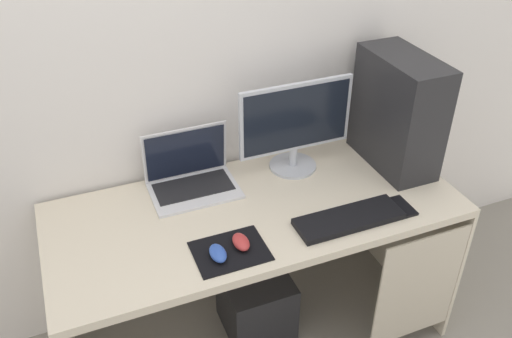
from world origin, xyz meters
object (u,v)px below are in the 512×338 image
at_px(laptop, 191,177).
at_px(mouse_right, 218,253).
at_px(monitor, 295,126).
at_px(cell_phone, 401,207).
at_px(keyboard, 349,219).
at_px(mouse_left, 241,242).
at_px(subwoofer, 256,303).
at_px(pc_tower, 398,112).

relative_size(laptop, mouse_right, 3.69).
distance_m(monitor, cell_phone, 0.54).
distance_m(keyboard, mouse_left, 0.43).
distance_m(keyboard, cell_phone, 0.23).
bearing_deg(subwoofer, mouse_left, -123.28).
bearing_deg(cell_phone, mouse_left, 177.87).
bearing_deg(mouse_right, pc_tower, 18.55).
distance_m(laptop, cell_phone, 0.85).
xyz_separation_m(laptop, keyboard, (0.49, -0.44, -0.04)).
distance_m(pc_tower, keyboard, 0.54).
height_order(pc_tower, mouse_left, pc_tower).
relative_size(laptop, cell_phone, 2.72).
relative_size(monitor, mouse_right, 5.18).
distance_m(monitor, mouse_left, 0.59).
height_order(monitor, subwoofer, monitor).
bearing_deg(laptop, mouse_right, -94.80).
height_order(laptop, cell_phone, laptop).
height_order(mouse_left, mouse_right, same).
bearing_deg(mouse_right, keyboard, 0.55).
xyz_separation_m(laptop, mouse_right, (-0.04, -0.45, -0.03)).
distance_m(mouse_right, cell_phone, 0.76).
bearing_deg(mouse_right, monitor, 40.53).
bearing_deg(pc_tower, subwoofer, -176.08).
xyz_separation_m(monitor, laptop, (-0.45, 0.03, -0.16)).
relative_size(mouse_left, cell_phone, 0.74).
relative_size(keyboard, mouse_right, 4.38).
xyz_separation_m(monitor, keyboard, (0.04, -0.41, -0.20)).
bearing_deg(monitor, mouse_left, -135.06).
bearing_deg(mouse_right, cell_phone, 0.02).
xyz_separation_m(mouse_left, subwoofer, (0.15, 0.24, -0.61)).
relative_size(mouse_left, subwoofer, 0.32).
xyz_separation_m(pc_tower, cell_phone, (-0.15, -0.31, -0.24)).
relative_size(mouse_right, cell_phone, 0.74).
xyz_separation_m(pc_tower, mouse_right, (-0.91, -0.31, -0.22)).
distance_m(monitor, subwoofer, 0.85).
height_order(monitor, keyboard, monitor).
height_order(mouse_right, cell_phone, mouse_right).
distance_m(cell_phone, subwoofer, 0.83).
relative_size(monitor, laptop, 1.40).
bearing_deg(laptop, keyboard, -42.10).
relative_size(pc_tower, mouse_left, 5.10).
bearing_deg(cell_phone, monitor, 122.93).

